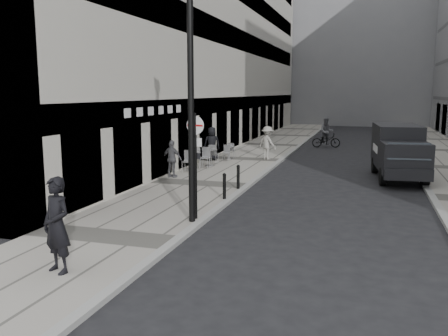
{
  "coord_description": "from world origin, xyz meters",
  "views": [
    {
      "loc": [
        4.62,
        -7.95,
        3.88
      ],
      "look_at": [
        0.14,
        6.8,
        1.4
      ],
      "focal_mm": 38.0,
      "sensor_mm": 36.0,
      "label": 1
    }
  ],
  "objects_px": {
    "walking_man": "(57,225)",
    "cyclist": "(326,136)",
    "sign_post": "(195,152)",
    "panel_van": "(399,149)",
    "lamppost": "(191,86)"
  },
  "relations": [
    {
      "from": "walking_man",
      "to": "cyclist",
      "type": "height_order",
      "value": "walking_man"
    },
    {
      "from": "sign_post",
      "to": "walking_man",
      "type": "bearing_deg",
      "value": -99.21
    },
    {
      "from": "panel_van",
      "to": "cyclist",
      "type": "relative_size",
      "value": 2.5
    },
    {
      "from": "sign_post",
      "to": "lamppost",
      "type": "height_order",
      "value": "lamppost"
    },
    {
      "from": "sign_post",
      "to": "panel_van",
      "type": "bearing_deg",
      "value": 62.35
    },
    {
      "from": "cyclist",
      "to": "lamppost",
      "type": "bearing_deg",
      "value": -106.65
    },
    {
      "from": "sign_post",
      "to": "lamppost",
      "type": "bearing_deg",
      "value": -84.4
    },
    {
      "from": "panel_van",
      "to": "cyclist",
      "type": "bearing_deg",
      "value": 104.45
    },
    {
      "from": "panel_van",
      "to": "cyclist",
      "type": "distance_m",
      "value": 12.25
    },
    {
      "from": "walking_man",
      "to": "cyclist",
      "type": "xyz_separation_m",
      "value": [
        3.34,
        25.82,
        -0.32
      ]
    },
    {
      "from": "lamppost",
      "to": "panel_van",
      "type": "distance_m",
      "value": 11.87
    },
    {
      "from": "sign_post",
      "to": "lamppost",
      "type": "relative_size",
      "value": 0.45
    },
    {
      "from": "sign_post",
      "to": "panel_van",
      "type": "height_order",
      "value": "sign_post"
    },
    {
      "from": "lamppost",
      "to": "panel_van",
      "type": "height_order",
      "value": "lamppost"
    },
    {
      "from": "walking_man",
      "to": "cyclist",
      "type": "relative_size",
      "value": 0.97
    }
  ]
}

